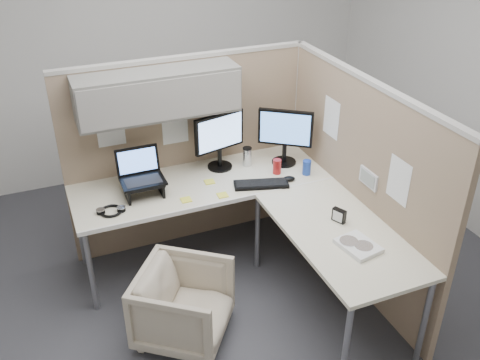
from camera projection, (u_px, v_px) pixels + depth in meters
name	position (u px, v px, depth m)	size (l,w,h in m)	color
ground	(240.00, 293.00, 4.12)	(4.50, 4.50, 0.00)	#35353A
partition_back	(174.00, 126.00, 4.17)	(2.00, 0.36, 1.63)	#997F64
partition_right	(356.00, 183.00, 3.96)	(0.07, 2.03, 1.63)	#997F64
desk	(250.00, 206.00, 3.93)	(2.00, 1.98, 0.73)	beige
office_chair	(184.00, 302.00, 3.61)	(0.58, 0.54, 0.59)	beige
monitor_left	(219.00, 137.00, 4.22)	(0.44, 0.20, 0.47)	black
monitor_right	(285.00, 133.00, 4.29)	(0.38, 0.28, 0.47)	black
laptop_station	(142.00, 179.00, 3.94)	(0.32, 0.27, 0.33)	black
keyboard	(261.00, 184.00, 4.10)	(0.42, 0.14, 0.02)	black
mouse	(289.00, 179.00, 4.16)	(0.10, 0.06, 0.03)	black
travel_mug	(247.00, 157.00, 4.35)	(0.08, 0.08, 0.16)	silver
soda_can_green	(307.00, 167.00, 4.23)	(0.07, 0.07, 0.12)	#1E3FA5
soda_can_silver	(277.00, 166.00, 4.25)	(0.07, 0.07, 0.12)	#B21E1E
sticky_note_a	(186.00, 200.00, 3.92)	(0.08, 0.08, 0.01)	yellow
sticky_note_d	(209.00, 182.00, 4.15)	(0.08, 0.08, 0.01)	yellow
sticky_note_b	(223.00, 195.00, 3.97)	(0.08, 0.08, 0.01)	yellow
sticky_note_c	(155.00, 184.00, 4.11)	(0.08, 0.08, 0.01)	yellow
headphones	(111.00, 211.00, 3.77)	(0.20, 0.19, 0.03)	black
paper_stack	(358.00, 246.00, 3.41)	(0.25, 0.29, 0.03)	white
desk_clock	(339.00, 216.00, 3.66)	(0.07, 0.10, 0.10)	black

